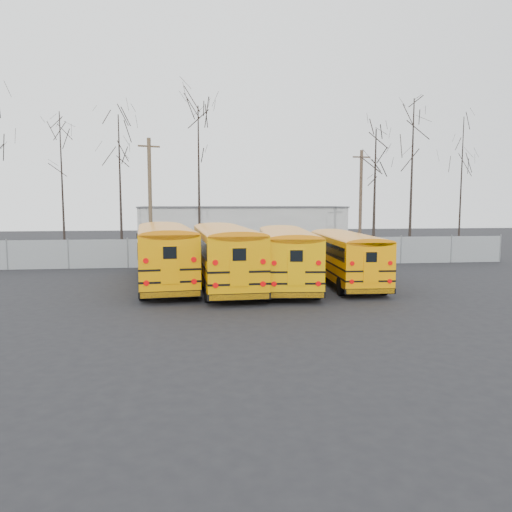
{
  "coord_description": "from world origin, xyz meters",
  "views": [
    {
      "loc": [
        -3.52,
        -23.47,
        4.55
      ],
      "look_at": [
        -0.03,
        3.72,
        1.6
      ],
      "focal_mm": 35.0,
      "sensor_mm": 36.0,
      "label": 1
    }
  ],
  "objects": [
    {
      "name": "distant_building",
      "position": [
        2.0,
        32.0,
        2.0
      ],
      "size": [
        22.0,
        8.0,
        4.0
      ],
      "primitive_type": "cube",
      "color": "beige",
      "rests_on": "ground"
    },
    {
      "name": "ground",
      "position": [
        0.0,
        0.0,
        0.0
      ],
      "size": [
        120.0,
        120.0,
        0.0
      ],
      "primitive_type": "plane",
      "color": "black",
      "rests_on": "ground"
    },
    {
      "name": "utility_pole_left",
      "position": [
        -6.66,
        15.43,
        4.82
      ],
      "size": [
        1.61,
        0.68,
        9.38
      ],
      "rotation": [
        0.0,
        0.0,
        0.35
      ],
      "color": "brown",
      "rests_on": "ground"
    },
    {
      "name": "utility_pole_right",
      "position": [
        11.26,
        19.18,
        4.67
      ],
      "size": [
        1.62,
        0.28,
        9.1
      ],
      "rotation": [
        0.0,
        0.0,
        0.08
      ],
      "color": "#4A382A",
      "rests_on": "ground"
    },
    {
      "name": "bus_c",
      "position": [
        1.52,
        2.89,
        1.87
      ],
      "size": [
        3.76,
        11.6,
        3.19
      ],
      "rotation": [
        0.0,
        0.0,
        -0.1
      ],
      "color": "black",
      "rests_on": "ground"
    },
    {
      "name": "bus_b",
      "position": [
        -1.8,
        2.96,
        1.97
      ],
      "size": [
        3.37,
        12.15,
        3.37
      ],
      "rotation": [
        0.0,
        0.0,
        0.05
      ],
      "color": "black",
      "rests_on": "ground"
    },
    {
      "name": "bus_d",
      "position": [
        4.95,
        3.2,
        1.72
      ],
      "size": [
        2.97,
        10.6,
        2.93
      ],
      "rotation": [
        0.0,
        0.0,
        -0.05
      ],
      "color": "black",
      "rests_on": "ground"
    },
    {
      "name": "tree_4",
      "position": [
        10.55,
        13.92,
        5.07
      ],
      "size": [
        0.26,
        0.26,
        10.15
      ],
      "primitive_type": "cone",
      "color": "black",
      "rests_on": "ground"
    },
    {
      "name": "tree_5",
      "position": [
        13.78,
        14.49,
        6.3
      ],
      "size": [
        0.26,
        0.26,
        12.61
      ],
      "primitive_type": "cone",
      "color": "black",
      "rests_on": "ground"
    },
    {
      "name": "tree_6",
      "position": [
        18.17,
        14.84,
        5.69
      ],
      "size": [
        0.26,
        0.26,
        11.38
      ],
      "primitive_type": "cone",
      "color": "black",
      "rests_on": "ground"
    },
    {
      "name": "tree_2",
      "position": [
        -9.06,
        16.99,
        5.66
      ],
      "size": [
        0.26,
        0.26,
        11.32
      ],
      "primitive_type": "cone",
      "color": "black",
      "rests_on": "ground"
    },
    {
      "name": "tree_1",
      "position": [
        -13.6,
        17.66,
        5.78
      ],
      "size": [
        0.26,
        0.26,
        11.56
      ],
      "primitive_type": "cone",
      "color": "black",
      "rests_on": "ground"
    },
    {
      "name": "bus_a",
      "position": [
        -5.01,
        3.95,
        1.99
      ],
      "size": [
        3.92,
        12.33,
        3.39
      ],
      "rotation": [
        0.0,
        0.0,
        0.1
      ],
      "color": "black",
      "rests_on": "ground"
    },
    {
      "name": "tree_3",
      "position": [
        -2.96,
        14.66,
        5.85
      ],
      "size": [
        0.26,
        0.26,
        11.69
      ],
      "primitive_type": "cone",
      "color": "black",
      "rests_on": "ground"
    },
    {
      "name": "fence",
      "position": [
        0.0,
        12.0,
        1.0
      ],
      "size": [
        40.0,
        0.04,
        2.0
      ],
      "primitive_type": "cube",
      "color": "gray",
      "rests_on": "ground"
    }
  ]
}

